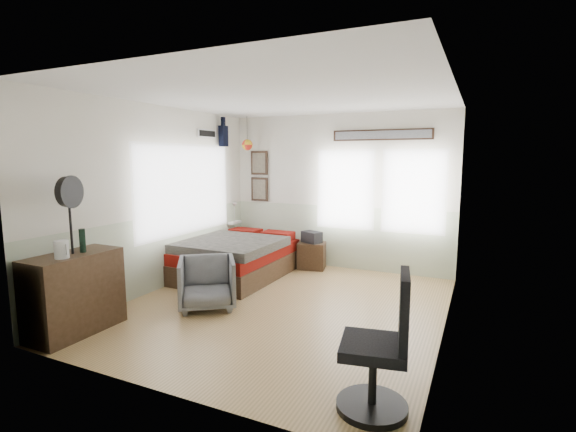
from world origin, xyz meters
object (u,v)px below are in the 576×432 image
object	(u,v)px
bed	(237,258)
task_chair	(382,356)
armchair	(207,283)
nightstand	(312,256)
dresser	(75,293)

from	to	relation	value
bed	task_chair	bearing A→B (deg)	-41.32
armchair	nightstand	distance (m)	2.43
armchair	task_chair	xyz separation A→B (m)	(2.56, -1.30, 0.12)
dresser	bed	bearing A→B (deg)	80.67
dresser	armchair	size ratio (longest dim) A/B	1.38
bed	armchair	world-z (taller)	armchair
bed	task_chair	distance (m)	4.03
nightstand	task_chair	xyz separation A→B (m)	(2.05, -3.67, 0.22)
task_chair	armchair	bearing A→B (deg)	142.59
task_chair	dresser	bearing A→B (deg)	168.98
bed	nightstand	bearing A→B (deg)	46.59
bed	task_chair	world-z (taller)	task_chair
bed	task_chair	xyz separation A→B (m)	(2.99, -2.71, 0.14)
bed	task_chair	size ratio (longest dim) A/B	1.83
bed	dresser	bearing A→B (deg)	-98.43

